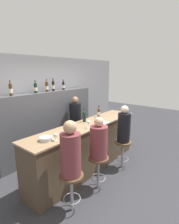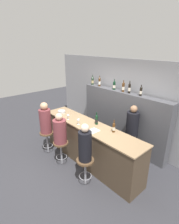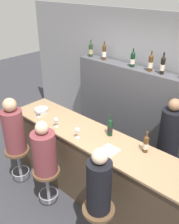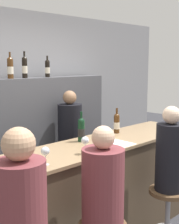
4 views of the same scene
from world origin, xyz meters
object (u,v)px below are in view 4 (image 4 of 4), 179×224
Objects in this scene: wine_glass_2 at (85,141)px; guest_seated_right at (170,154)px; wine_bottle_backbar_4 at (25,67)px; guest_seated_middle at (103,184)px; bar_stool_right at (168,203)px; guest_seated_left at (21,208)px; wine_glass_1 at (45,152)px; wine_bottle_backbar_5 at (47,68)px; wine_bottle_backbar_3 at (10,68)px; wine_bottle_counter_0 at (81,129)px; bartender at (70,151)px; wine_bottle_counter_1 at (117,123)px.

guest_seated_right is (0.75, -0.42, -0.18)m from wine_glass_2.
guest_seated_middle is (-0.58, -1.92, -0.86)m from wine_bottle_backbar_4.
wine_bottle_backbar_4 is 0.52× the size of bar_stool_right.
wine_glass_2 is 0.52m from guest_seated_middle.
guest_seated_right is at bearing 0.00° from guest_seated_left.
guest_seated_right is (1.19, -0.42, -0.17)m from wine_glass_1.
wine_glass_2 is (-0.73, -1.51, -0.62)m from wine_bottle_backbar_5.
wine_bottle_backbar_3 is at bearing 68.25° from wine_glass_1.
wine_glass_2 reaches higher than bar_stool_right.
wine_glass_1 is 0.52m from guest_seated_middle.
wine_bottle_backbar_3 is 1.74m from wine_glass_1.
guest_seated_middle reaches higher than bar_stool_right.
guest_seated_left is 1.05× the size of guest_seated_right.
guest_seated_right is (0.02, -1.92, -0.80)m from wine_bottle_backbar_5.
wine_bottle_counter_0 is 0.92m from guest_seated_right.
wine_glass_2 is at bearing -96.15° from wine_bottle_backbar_3.
bartender is (1.25, 1.14, -0.49)m from wine_glass_1.
wine_bottle_backbar_3 is 2.14m from guest_seated_middle.
wine_bottle_backbar_3 reaches higher than bartender.
guest_seated_right is (1.68, 0.00, -0.02)m from guest_seated_left.
guest_seated_left reaches higher than bar_stool_right.
bartender reaches higher than guest_seated_middle.
wine_glass_2 is 0.10× the size of bartender.
wine_glass_2 is at bearing -125.49° from bartender.
wine_bottle_counter_0 is 0.36× the size of guest_seated_left.
wine_bottle_counter_0 reaches higher than wine_bottle_counter_1.
wine_bottle_backbar_5 is 1.93× the size of wine_glass_1.
wine_glass_1 is at bearing -180.00° from wine_glass_2.
wine_bottle_backbar_4 is at bearing 112.57° from wine_bottle_counter_1.
guest_seated_right is at bearing -89.54° from wine_bottle_backbar_5.
wine_bottle_backbar_5 is 0.37× the size of guest_seated_middle.
wine_bottle_backbar_5 reaches higher than wine_glass_1.
guest_seated_middle is 1.89m from bartender.
wine_bottle_backbar_5 is at bearing -0.00° from wine_bottle_backbar_4.
wine_bottle_counter_0 is at bearing -83.89° from wine_bottle_backbar_3.
wine_bottle_backbar_4 is 2.19m from guest_seated_middle.
wine_bottle_backbar_5 is at bearing 63.82° from guest_seated_middle.
guest_seated_right is at bearing -19.39° from wine_glass_1.
wine_bottle_backbar_4 is 1.68m from wine_glass_2.
guest_seated_right is at bearing -29.16° from wine_glass_2.
guest_seated_right reaches higher than bar_stool_right.
wine_bottle_backbar_4 is at bearing 73.14° from guest_seated_middle.
bar_stool_right is at bearing -59.01° from wine_bottle_counter_0.
wine_glass_1 is at bearing 160.61° from bar_stool_right.
wine_bottle_backbar_5 is 2.67m from guest_seated_left.
guest_seated_left is at bearing -156.61° from wine_bottle_counter_1.
guest_seated_middle is 0.51× the size of bartender.
wine_glass_1 is at bearing -118.25° from wine_bottle_backbar_4.
wine_bottle_counter_1 is 0.45× the size of bar_stool_right.
wine_bottle_backbar_5 is at bearing 49.07° from guest_seated_left.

